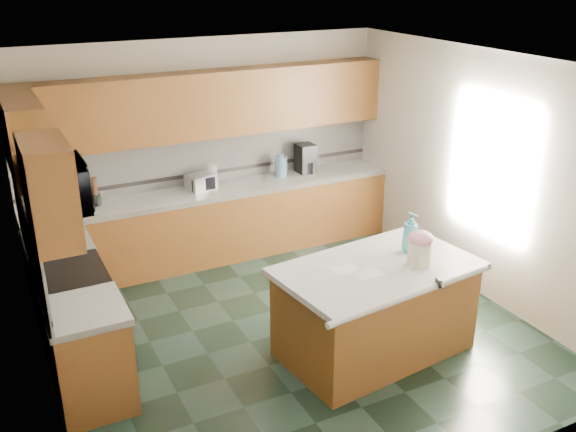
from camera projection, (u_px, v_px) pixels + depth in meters
floor at (290, 331)px, 6.58m from camera, size 4.60×4.60×0.00m
ceiling at (291, 64)px, 5.57m from camera, size 4.60×4.60×0.00m
wall_back at (206, 148)px, 7.99m from camera, size 4.60×0.04×2.70m
wall_front at (452, 325)px, 4.15m from camera, size 4.60×0.04×2.70m
wall_left at (31, 256)px, 5.10m from camera, size 0.04×4.60×2.70m
wall_right at (479, 174)px, 7.04m from camera, size 0.04×4.60×2.70m
back_base_cab at (219, 225)px, 8.07m from camera, size 4.60×0.60×0.86m
back_countertop at (217, 191)px, 7.90m from camera, size 4.60×0.64×0.06m
back_upper_cab at (209, 104)px, 7.62m from camera, size 4.60×0.33×0.78m
back_backsplash at (208, 158)px, 8.01m from camera, size 4.60×0.02×0.63m
back_accent_band at (209, 173)px, 8.08m from camera, size 4.60×0.01×0.05m
left_base_cab_rear at (63, 282)px, 6.65m from camera, size 0.60×0.82×0.86m
left_counter_rear at (57, 242)px, 6.48m from camera, size 0.64×0.82×0.06m
left_base_cab_front at (91, 359)px, 5.38m from camera, size 0.60×0.72×0.86m
left_counter_front at (85, 311)px, 5.21m from camera, size 0.64×0.72×0.06m
left_backsplash at (30, 243)px, 5.62m from camera, size 0.02×2.30×0.63m
left_accent_band at (34, 263)px, 5.69m from camera, size 0.01×2.30×0.05m
left_upper_cab_rear at (25, 139)px, 6.14m from camera, size 0.33×1.09×0.78m
left_upper_cab_front at (49, 192)px, 4.76m from camera, size 0.33×0.72×0.78m
range_body at (76, 317)px, 5.99m from camera, size 0.60×0.76×0.88m
range_oven_door at (107, 313)px, 6.13m from camera, size 0.02×0.68×0.55m
range_cooktop at (69, 273)px, 5.82m from camera, size 0.62×0.78×0.04m
range_handle at (106, 277)px, 6.00m from camera, size 0.02×0.66×0.02m
range_backguard at (37, 267)px, 5.67m from camera, size 0.06×0.76×0.18m
microwave at (57, 186)px, 5.51m from camera, size 0.50×0.73×0.41m
island_base at (375, 312)px, 6.09m from camera, size 1.84×1.19×0.86m
island_top at (377, 269)px, 5.92m from camera, size 1.95×1.30×0.06m
island_bullnose at (414, 294)px, 5.47m from camera, size 1.83×0.28×0.06m
treat_jar at (419, 253)px, 5.90m from camera, size 0.28×0.28×0.23m
treat_jar_lid at (421, 238)px, 5.84m from camera, size 0.24×0.24×0.15m
treat_jar_knob at (421, 233)px, 5.82m from camera, size 0.08×0.03×0.03m
treat_jar_knob_end_l at (417, 234)px, 5.81m from camera, size 0.04×0.04×0.04m
treat_jar_knob_end_r at (424, 233)px, 5.84m from camera, size 0.04×0.04×0.04m
soap_bottle_island at (410, 232)px, 6.13m from camera, size 0.17×0.17×0.40m
paper_sheet_a at (369, 274)px, 5.75m from camera, size 0.25×0.19×0.00m
paper_sheet_b at (345, 270)px, 5.83m from camera, size 0.25×0.19×0.00m
clamp_body at (438, 282)px, 5.58m from camera, size 0.04×0.09×0.08m
clamp_handle at (442, 287)px, 5.55m from camera, size 0.01×0.06×0.01m
knife_block at (87, 200)px, 7.25m from camera, size 0.15×0.17×0.21m
utensil_crock at (96, 200)px, 7.33m from camera, size 0.11×0.11×0.13m
utensil_bundle at (94, 186)px, 7.27m from camera, size 0.06×0.06×0.20m
toaster_oven at (201, 182)px, 7.82m from camera, size 0.39×0.32×0.19m
toaster_oven_door at (204, 184)px, 7.73m from camera, size 0.29×0.01×0.15m
paper_towel at (212, 175)px, 7.91m from camera, size 0.13×0.13×0.29m
paper_towel_base at (213, 186)px, 7.96m from camera, size 0.19×0.19×0.01m
water_jug at (281, 167)px, 8.27m from camera, size 0.16×0.16×0.26m
water_jug_neck at (281, 156)px, 8.21m from camera, size 0.08×0.08×0.04m
coffee_maker at (306, 158)px, 8.42m from camera, size 0.23×0.25×0.38m
coffee_carafe at (307, 168)px, 8.41m from camera, size 0.16×0.16×0.16m
soap_bottle_back at (310, 163)px, 8.44m from camera, size 0.13×0.13×0.24m
soap_back_cap at (310, 154)px, 8.39m from camera, size 0.02×0.02×0.03m
window_light_proxy at (491, 166)px, 6.80m from camera, size 0.02×1.40×1.10m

